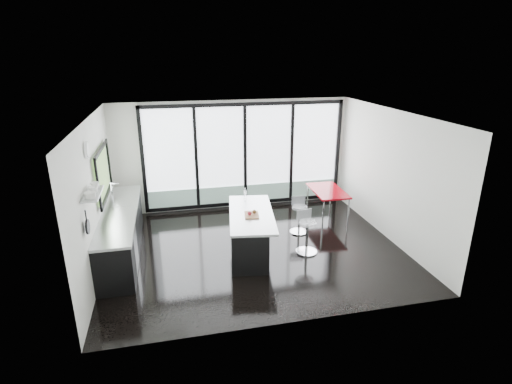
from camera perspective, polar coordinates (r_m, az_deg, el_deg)
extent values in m
cube|color=black|center=(8.49, -0.21, -8.05)|extent=(6.00, 5.00, 0.00)
cube|color=white|center=(7.62, -0.24, 10.98)|extent=(6.00, 5.00, 0.00)
cube|color=silver|center=(10.30, -3.28, 5.26)|extent=(6.00, 0.00, 2.80)
cube|color=white|center=(10.32, -1.60, 5.31)|extent=(5.00, 0.02, 2.50)
cube|color=slate|center=(10.59, -1.51, -0.15)|extent=(5.00, 0.02, 0.44)
cube|color=black|center=(10.12, -8.53, 4.82)|extent=(0.08, 0.04, 2.50)
cube|color=black|center=(10.29, -1.56, 5.26)|extent=(0.08, 0.04, 2.50)
cube|color=black|center=(10.59, 5.12, 5.61)|extent=(0.08, 0.04, 2.50)
cube|color=silver|center=(5.71, 5.31, -6.86)|extent=(6.00, 0.00, 2.80)
cube|color=silver|center=(7.89, -22.00, -0.66)|extent=(0.00, 5.00, 2.80)
cube|color=#6C984F|center=(8.67, -21.15, 2.59)|extent=(0.02, 1.60, 0.90)
cube|color=#AAADAF|center=(6.96, -22.28, -0.23)|extent=(0.25, 0.80, 0.03)
cylinder|color=white|center=(7.35, -23.03, 5.54)|extent=(0.04, 0.30, 0.30)
cylinder|color=black|center=(6.75, -22.92, -4.60)|extent=(0.03, 0.24, 0.24)
cube|color=silver|center=(9.05, 18.66, 2.23)|extent=(0.00, 5.00, 2.80)
cube|color=black|center=(8.56, -18.67, -5.68)|extent=(0.65, 3.20, 0.87)
cube|color=#AAADAF|center=(8.39, -19.01, -2.83)|extent=(0.69, 3.24, 0.05)
cube|color=#AAADAF|center=(8.85, -18.72, -1.62)|extent=(0.45, 0.48, 0.06)
cylinder|color=silver|center=(8.79, -19.86, -0.20)|extent=(0.02, 0.02, 0.44)
cube|color=#AAADAF|center=(7.86, -16.83, -7.91)|extent=(0.03, 0.60, 0.80)
cube|color=black|center=(8.23, -1.18, -5.88)|extent=(0.99, 2.10, 0.80)
cube|color=#AAADAF|center=(8.07, -0.68, -3.16)|extent=(1.18, 2.18, 0.05)
cube|color=#AF7954|center=(7.92, -0.62, -3.29)|extent=(0.33, 0.40, 0.03)
sphere|color=maroon|center=(7.86, -0.93, -3.06)|extent=(0.09, 0.09, 0.08)
sphere|color=brown|center=(7.95, -0.24, -2.81)|extent=(0.09, 0.09, 0.08)
cylinder|color=silver|center=(8.65, -1.56, -0.49)|extent=(0.07, 0.07, 0.26)
cylinder|color=silver|center=(8.25, 7.28, -6.41)|extent=(0.51, 0.51, 0.69)
cylinder|color=silver|center=(9.12, 6.17, -3.91)|extent=(0.45, 0.45, 0.64)
cube|color=#9F0713|center=(10.12, 10.12, -1.55)|extent=(0.79, 1.31, 0.69)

